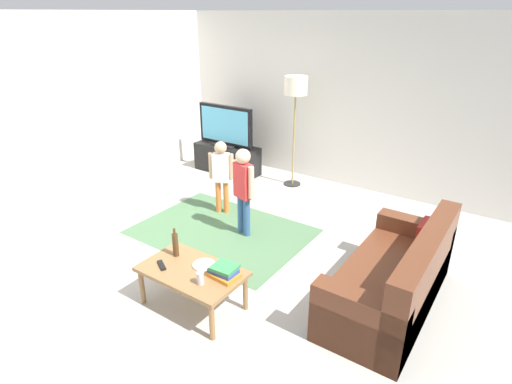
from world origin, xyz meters
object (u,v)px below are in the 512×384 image
Objects in this scene: tv at (225,126)px; tv_remote at (162,265)px; child_center at (243,184)px; book_stack at (224,271)px; bottle at (175,244)px; soda_can at (200,278)px; couch at (397,282)px; coffee_table at (192,274)px; tv_stand at (227,159)px; child_near_tv at (221,171)px; floor_lamp at (296,92)px; plate at (204,265)px.

tv_remote is at bearing -61.32° from tv.
book_stack is at bearing -60.47° from child_center.
bottle reaches higher than book_stack.
bottle is at bearing -83.55° from child_center.
bottle is at bearing 157.07° from soda_can.
couch reaches higher than coffee_table.
tv_stand is 1.13× the size of child_near_tv.
child_center reaches higher than soda_can.
floor_lamp is at bearing 106.38° from soda_can.
book_stack is 2.36× the size of soda_can.
child_near_tv reaches higher than tv_stand.
child_near_tv is 4.82× the size of plate.
coffee_table is 8.33× the size of soda_can.
couch is at bearing 41.08° from soda_can.
child_center is (0.33, -1.83, -0.85)m from floor_lamp.
child_center reaches higher than child_near_tv.
plate is at bearing -69.39° from child_center.
tv is 3.60× the size of bottle.
coffee_table is at bearing -163.45° from book_stack.
floor_lamp is at bearing 78.47° from child_near_tv.
coffee_table is 0.31m from tv_remote.
child_center reaches higher than tv_remote.
book_stack is 0.27m from plate.
soda_can is (1.00, -3.41, -1.06)m from floor_lamp.
tv_remote is at bearing -84.81° from bottle.
child_center is at bearing 125.59° from tv_remote.
coffee_table is at bearing 151.39° from soda_can.
child_near_tv is 6.24× the size of tv_remote.
coffee_table is 0.36m from bottle.
bottle is at bearing -60.05° from tv_stand.
child_near_tv is 2.22m from book_stack.
book_stack reaches higher than tv_stand.
book_stack is (-1.31, -1.02, 0.18)m from couch.
coffee_table is at bearing -145.74° from couch.
couch is at bearing -28.80° from tv_stand.
floor_lamp is at bearing 100.19° from child_center.
child_center is 1.73m from soda_can.
tv_stand is 5.45× the size of plate.
floor_lamp is (1.27, 0.17, 0.70)m from tv.
floor_lamp reaches higher than child_center.
child_near_tv is at bearing 121.09° from coffee_table.
bottle reaches higher than tv_stand.
book_stack is (0.32, 0.09, 0.10)m from coffee_table.
floor_lamp is at bearing 98.60° from bottle.
couch reaches higher than tv_remote.
child_near_tv reaches higher than soda_can.
bottle is at bearing 179.54° from book_stack.
child_center is 1.46m from plate.
floor_lamp is at bearing 137.97° from couch.
couch is 5.90× the size of bottle.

